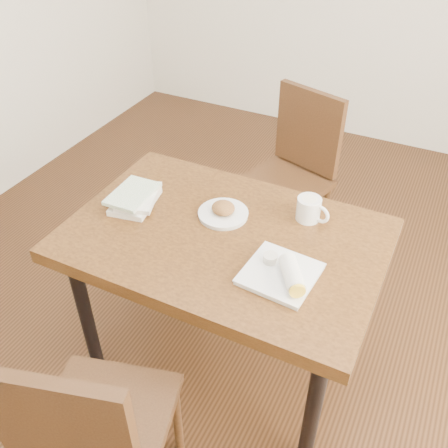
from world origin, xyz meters
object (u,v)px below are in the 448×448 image
at_px(table, 224,250).
at_px(chair_near, 92,431).
at_px(coffee_mug, 310,209).
at_px(plate_scone, 223,212).
at_px(book_stack, 136,198).
at_px(chair_far, 294,166).
at_px(plate_burrito, 284,274).

relative_size(table, chair_near, 1.29).
height_order(chair_near, coffee_mug, chair_near).
height_order(chair_near, plate_scone, chair_near).
height_order(table, coffee_mug, coffee_mug).
relative_size(table, book_stack, 4.68).
bearing_deg(coffee_mug, chair_far, 113.37).
bearing_deg(table, coffee_mug, 42.17).
height_order(chair_near, plate_burrito, chair_near).
bearing_deg(book_stack, chair_near, -65.59).
xyz_separation_m(table, chair_far, (-0.03, 0.92, -0.12)).
distance_m(chair_near, plate_burrito, 0.80).
bearing_deg(plate_scone, chair_far, 88.04).
relative_size(plate_scone, book_stack, 0.79).
bearing_deg(chair_near, plate_scone, 90.44).
bearing_deg(coffee_mug, chair_near, -106.61).
bearing_deg(plate_burrito, book_stack, 168.40).
bearing_deg(plate_burrito, chair_near, -117.05).
distance_m(plate_scone, book_stack, 0.38).
xyz_separation_m(chair_far, plate_scone, (-0.03, -0.81, 0.22)).
height_order(chair_near, chair_far, same).
relative_size(chair_near, book_stack, 3.63).
relative_size(chair_far, book_stack, 3.63).
bearing_deg(chair_far, table, -88.25).
distance_m(table, book_stack, 0.44).
relative_size(chair_far, plate_scone, 4.61).
relative_size(plate_scone, plate_burrito, 0.78).
bearing_deg(plate_scone, coffee_mug, 22.76).
distance_m(table, plate_burrito, 0.34).
bearing_deg(book_stack, coffee_mug, 17.90).
height_order(table, book_stack, book_stack).
relative_size(table, chair_far, 1.29).
distance_m(chair_near, plate_scone, 0.94).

